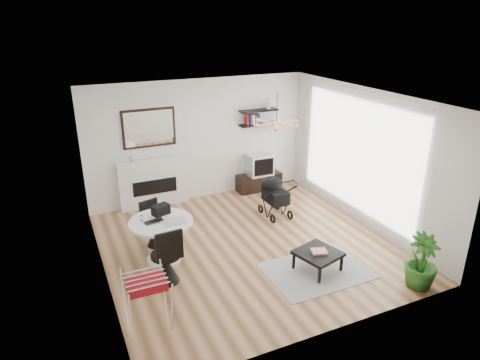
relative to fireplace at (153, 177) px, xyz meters
name	(u,v)px	position (x,y,z in m)	size (l,w,h in m)	color
floor	(247,246)	(1.10, -2.42, -0.69)	(5.00, 5.00, 0.00)	brown
ceiling	(248,98)	(1.10, -2.42, 2.01)	(5.00, 5.00, 0.00)	white
wall_back	(199,140)	(1.10, 0.08, 0.66)	(5.00, 5.00, 0.00)	white
wall_left	(97,202)	(-1.40, -2.42, 0.66)	(5.00, 5.00, 0.00)	white
wall_right	(364,158)	(3.60, -2.42, 0.66)	(5.00, 5.00, 0.00)	white
sheer_curtain	(353,156)	(3.50, -2.22, 0.66)	(0.04, 3.60, 2.60)	white
fireplace	(153,177)	(0.00, 0.00, 0.00)	(1.50, 0.17, 2.16)	white
shelf_lower	(258,124)	(2.50, -0.05, 0.91)	(0.90, 0.25, 0.04)	black
shelf_upper	(259,110)	(2.50, -0.05, 1.23)	(0.90, 0.25, 0.04)	black
pendant_lamp	(276,123)	(1.80, -2.12, 1.46)	(0.90, 0.90, 0.10)	#E39877
tv_console	(259,182)	(2.50, -0.12, -0.48)	(1.08, 0.38, 0.40)	black
crt_tv	(259,164)	(2.49, -0.13, -0.03)	(0.58, 0.50, 0.50)	silver
dining_table	(162,235)	(-0.44, -2.31, -0.17)	(1.06, 1.06, 0.78)	white
laptop	(155,222)	(-0.54, -2.35, 0.10)	(0.32, 0.21, 0.03)	black
black_bag	(161,210)	(-0.37, -2.07, 0.18)	(0.29, 0.17, 0.17)	black
newspaper	(174,221)	(-0.24, -2.43, 0.10)	(0.37, 0.30, 0.01)	silver
drinking_glass	(141,218)	(-0.72, -2.17, 0.14)	(0.06, 0.06, 0.09)	white
chair_far	(155,232)	(-0.42, -1.69, -0.42)	(0.44, 0.45, 0.84)	black
chair_near	(167,265)	(-0.53, -2.93, -0.37)	(0.47, 0.48, 0.98)	black
drying_rack	(148,303)	(-1.05, -3.92, -0.24)	(0.58, 0.54, 0.85)	white
stroller	(274,198)	(2.17, -1.48, -0.29)	(0.47, 0.77, 0.92)	black
rug	(317,271)	(1.79, -3.65, -0.68)	(1.67, 1.21, 0.01)	gray
coffee_table	(318,254)	(1.81, -3.62, -0.38)	(0.79, 0.79, 0.33)	black
magazines	(319,251)	(1.81, -3.64, -0.33)	(0.25, 0.19, 0.04)	#DC5337
potted_plant	(422,262)	(2.98, -4.66, -0.24)	(0.50, 0.50, 0.88)	#265F1B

